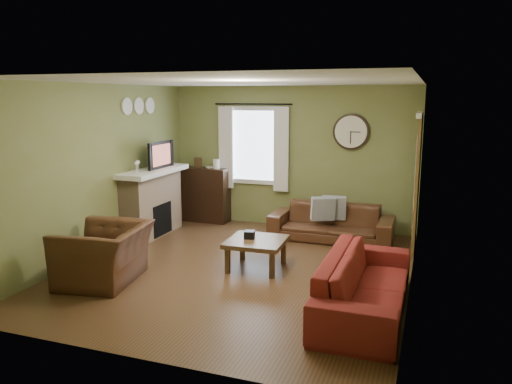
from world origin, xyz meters
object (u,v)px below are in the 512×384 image
(bookshelf, at_px, (206,195))
(sofa_brown, at_px, (331,222))
(armchair, at_px, (104,254))
(coffee_table, at_px, (256,254))
(sofa_red, at_px, (365,283))

(bookshelf, height_order, sofa_brown, bookshelf)
(sofa_brown, relative_size, armchair, 1.80)
(bookshelf, xyz_separation_m, armchair, (0.13, -3.41, -0.15))
(sofa_brown, relative_size, coffee_table, 2.60)
(sofa_red, height_order, coffee_table, sofa_red)
(bookshelf, xyz_separation_m, sofa_red, (3.48, -3.21, -0.20))
(bookshelf, height_order, armchair, bookshelf)
(coffee_table, bearing_deg, sofa_red, -29.93)
(sofa_red, distance_m, coffee_table, 1.89)
(bookshelf, xyz_separation_m, sofa_brown, (2.55, -0.47, -0.22))
(bookshelf, distance_m, armchair, 3.42)
(sofa_red, bearing_deg, coffee_table, 60.07)
(armchair, height_order, coffee_table, armchair)
(sofa_brown, distance_m, coffee_table, 1.93)
(coffee_table, bearing_deg, bookshelf, 129.09)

